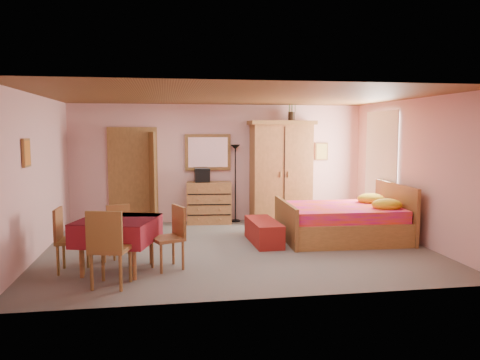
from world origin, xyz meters
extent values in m
plane|color=slate|center=(0.00, 0.00, 0.00)|extent=(6.50, 6.50, 0.00)
plane|color=brown|center=(0.00, 0.00, 2.60)|extent=(6.50, 6.50, 0.00)
cube|color=#DEA4A1|center=(0.00, 2.50, 1.30)|extent=(6.50, 0.10, 2.60)
cube|color=#DEA4A1|center=(0.00, -2.50, 1.30)|extent=(6.50, 0.10, 2.60)
cube|color=#DEA4A1|center=(-3.25, 0.00, 1.30)|extent=(0.10, 5.00, 2.60)
cube|color=#DEA4A1|center=(3.25, 0.00, 1.30)|extent=(0.10, 5.00, 2.60)
cube|color=#9E6B35|center=(-1.90, 2.47, 1.02)|extent=(1.06, 0.12, 2.15)
cube|color=white|center=(3.21, 1.20, 1.45)|extent=(0.08, 1.40, 1.95)
cube|color=orange|center=(-3.22, -0.60, 1.70)|extent=(0.04, 0.32, 0.42)
cube|color=#D8BF59|center=(2.35, 2.47, 1.55)|extent=(0.30, 0.04, 0.40)
cube|color=#A66938|center=(-0.27, 2.25, 0.45)|extent=(1.00, 0.56, 0.91)
cube|color=white|center=(-0.27, 2.46, 1.55)|extent=(1.01, 0.05, 0.80)
cube|color=black|center=(-0.42, 2.25, 1.06)|extent=(0.33, 0.24, 0.30)
cube|color=black|center=(0.32, 2.35, 0.86)|extent=(0.29, 0.29, 1.72)
cube|color=#AC6D3A|center=(1.32, 2.20, 1.12)|extent=(1.43, 0.75, 2.24)
cube|color=yellow|center=(1.57, 2.26, 2.51)|extent=(0.22, 0.22, 0.54)
cube|color=#DC158E|center=(2.03, 0.35, 0.52)|extent=(2.29, 1.83, 1.03)
cube|color=maroon|center=(0.53, 0.28, 0.20)|extent=(0.50, 1.24, 0.41)
cube|color=maroon|center=(-1.91, -1.05, 0.38)|extent=(1.29, 1.29, 0.76)
cube|color=olive|center=(-1.92, -1.73, 0.51)|extent=(0.57, 0.57, 1.03)
cube|color=#A17636|center=(-1.92, -0.30, 0.41)|extent=(0.48, 0.48, 0.83)
cube|color=olive|center=(-2.54, -0.99, 0.46)|extent=(0.43, 0.43, 0.93)
cube|color=#995E33|center=(-1.20, -1.07, 0.46)|extent=(0.55, 0.55, 0.92)
camera|label=1|loc=(-1.21, -7.86, 2.02)|focal=35.00mm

